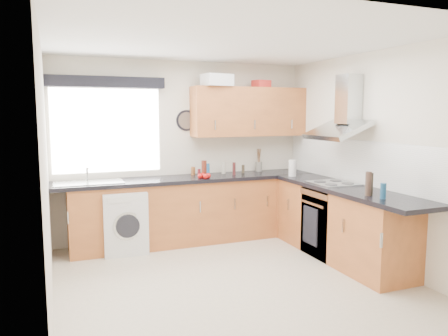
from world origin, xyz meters
name	(u,v)px	position (x,y,z in m)	size (l,w,h in m)	color
ground_plane	(231,279)	(0.00, 0.00, 0.00)	(3.60, 3.60, 0.00)	beige
ceiling	(232,41)	(0.00, 0.00, 2.50)	(3.60, 3.60, 0.02)	white
wall_back	(183,151)	(0.00, 1.80, 1.25)	(3.60, 0.02, 2.50)	silver
wall_front	(336,194)	(0.00, -1.80, 1.25)	(3.60, 0.02, 2.50)	silver
wall_left	(46,173)	(-1.80, 0.00, 1.25)	(0.02, 3.60, 2.50)	silver
wall_right	(371,158)	(1.80, 0.00, 1.25)	(0.02, 3.60, 2.50)	silver
window	(107,131)	(-1.05, 1.79, 1.55)	(1.40, 0.02, 1.10)	silver
window_blind	(106,82)	(-1.05, 1.70, 2.18)	(1.50, 0.18, 0.14)	black
splashback	(354,161)	(1.79, 0.30, 1.18)	(0.01, 3.00, 0.54)	white
base_cab_back	(183,212)	(-0.10, 1.51, 0.43)	(3.00, 0.58, 0.86)	#955026
base_cab_corner	(285,203)	(1.50, 1.50, 0.43)	(0.60, 0.60, 0.86)	#955026
base_cab_right	(340,224)	(1.51, 0.15, 0.43)	(0.58, 2.10, 0.86)	#955026
worktop_back	(190,179)	(0.00, 1.50, 0.89)	(3.60, 0.62, 0.05)	black
worktop_right	(349,190)	(1.50, 0.00, 0.89)	(0.62, 2.42, 0.05)	black
sink	(88,180)	(-1.33, 1.50, 0.95)	(0.84, 0.46, 0.10)	#B1B7BA
oven	(332,222)	(1.50, 0.30, 0.42)	(0.56, 0.58, 0.85)	black
hob_plate	(334,183)	(1.50, 0.30, 0.92)	(0.52, 0.52, 0.01)	#B1B7BA
extractor_hood	(343,114)	(1.60, 0.30, 1.77)	(0.52, 0.78, 0.66)	#B1B7BA
upper_cabinets	(249,112)	(0.95, 1.62, 1.80)	(1.70, 0.35, 0.70)	#955026
washing_machine	(124,221)	(-0.91, 1.40, 0.40)	(0.54, 0.53, 0.80)	silver
wall_clock	(187,121)	(0.05, 1.78, 1.68)	(0.30, 0.30, 0.04)	black
casserole	(217,80)	(0.41, 1.52, 2.23)	(0.39, 0.28, 0.16)	silver
storage_box	(261,84)	(1.12, 1.59, 2.20)	(0.22, 0.19, 0.10)	red
utensil_pot	(259,167)	(1.15, 1.70, 0.98)	(0.10, 0.10, 0.14)	slate
kitchen_roll	(292,168)	(1.35, 1.05, 1.02)	(0.10, 0.10, 0.23)	silver
tomato_cluster	(204,176)	(0.14, 1.30, 0.95)	(0.16, 0.16, 0.07)	#B00C0A
jar_0	(234,169)	(0.65, 1.47, 1.00)	(0.04, 0.04, 0.18)	#431818
jar_1	(224,168)	(0.56, 1.65, 0.99)	(0.06, 0.06, 0.17)	#B1AA97
jar_2	(199,172)	(0.17, 1.59, 0.96)	(0.04, 0.04, 0.09)	maroon
jar_3	(208,170)	(0.28, 1.54, 1.00)	(0.05, 0.05, 0.17)	#1D5A8D
jar_4	(243,169)	(0.86, 1.62, 0.97)	(0.04, 0.04, 0.12)	#3F3423
jar_5	(204,169)	(0.19, 1.43, 1.02)	(0.07, 0.07, 0.23)	#4D1B10
jar_6	(193,171)	(0.11, 1.69, 0.97)	(0.06, 0.06, 0.11)	brown
bottle_0	(368,184)	(1.36, -0.50, 1.04)	(0.06, 0.06, 0.26)	#412E24
bottle_1	(370,184)	(1.40, -0.48, 1.03)	(0.06, 0.06, 0.24)	black
bottle_2	(383,191)	(1.39, -0.69, 0.99)	(0.06, 0.06, 0.16)	navy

